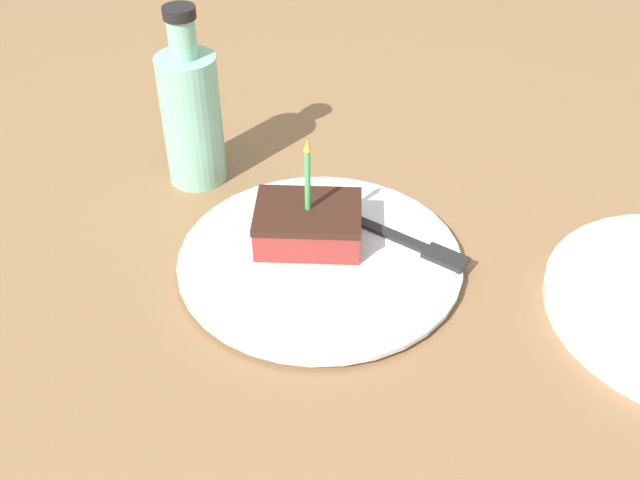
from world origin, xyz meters
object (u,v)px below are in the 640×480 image
at_px(plate, 320,260).
at_px(fork, 407,241).
at_px(bottle, 191,114).
at_px(cake_slice, 308,223).

distance_m(plate, fork, 0.09).
xyz_separation_m(plate, bottle, (-0.16, -0.15, 0.08)).
height_order(fork, bottle, bottle).
height_order(cake_slice, bottle, bottle).
relative_size(plate, bottle, 1.39).
bearing_deg(plate, cake_slice, -152.29).
relative_size(plate, cake_slice, 2.41).
bearing_deg(fork, bottle, -118.56).
bearing_deg(plate, bottle, -135.55).
bearing_deg(cake_slice, fork, 89.20).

